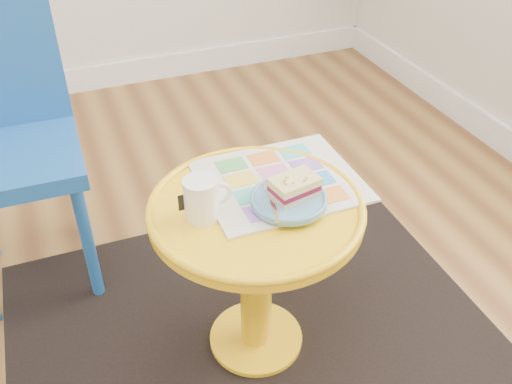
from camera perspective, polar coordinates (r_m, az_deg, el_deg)
name	(u,v)px	position (r m, az deg, el deg)	size (l,w,h in m)	color
rug	(256,340)	(1.63, 0.00, -14.56)	(1.30, 1.10, 0.01)	black
side_table	(256,249)	(1.38, 0.00, -5.77)	(0.50, 0.50, 0.47)	yellow
chair	(6,131)	(1.71, -23.74, 5.60)	(0.38, 0.38, 0.83)	#1953A5
newspaper	(279,181)	(1.37, 2.36, 1.13)	(0.37, 0.32, 0.01)	silver
mug	(202,198)	(1.24, -5.42, -0.57)	(0.11, 0.08, 0.10)	white
plate	(289,200)	(1.29, 3.29, -0.84)	(0.17, 0.17, 0.02)	#598FBC
cake_slice	(294,187)	(1.28, 3.86, 0.52)	(0.12, 0.09, 0.05)	#D3BC8C
fork	(272,200)	(1.27, 1.57, -0.79)	(0.05, 0.14, 0.00)	silver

